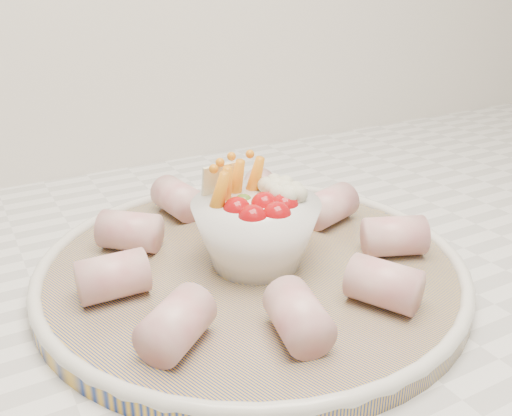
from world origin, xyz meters
TOP-DOWN VIEW (x-y plane):
  - serving_platter at (0.07, 1.40)m, footprint 0.49×0.49m
  - veggie_bowl at (0.07, 1.40)m, footprint 0.11×0.11m
  - cured_meat_rolls at (0.07, 1.40)m, footprint 0.31×0.31m

SIDE VIEW (x-z plane):
  - serving_platter at x=0.07m, z-range 0.92..0.94m
  - cured_meat_rolls at x=0.07m, z-range 0.93..0.97m
  - veggie_bowl at x=0.07m, z-range 0.92..1.02m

